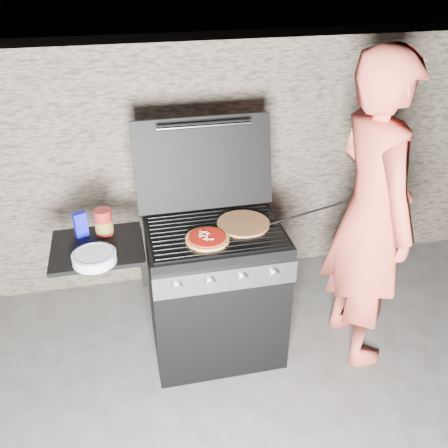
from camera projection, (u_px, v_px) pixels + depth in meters
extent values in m
plane|color=#403C39|center=(217.00, 347.00, 3.34)|extent=(50.00, 50.00, 0.00)
cube|color=#826F5C|center=(188.00, 162.00, 3.76)|extent=(8.00, 0.35, 1.80)
cylinder|color=#B87F48|center=(243.00, 224.00, 2.93)|extent=(0.32, 0.32, 0.02)
cylinder|color=maroon|center=(104.00, 222.00, 2.82)|extent=(0.12, 0.12, 0.15)
cube|color=#0D11AF|center=(81.00, 225.00, 2.80)|extent=(0.08, 0.06, 0.15)
cylinder|color=silver|center=(94.00, 258.00, 2.60)|extent=(0.23, 0.23, 0.05)
imported|color=#DE5242|center=(371.00, 216.00, 2.90)|extent=(0.49, 0.72, 1.94)
cylinder|color=black|center=(303.00, 213.00, 2.95)|extent=(0.50, 0.04, 0.10)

